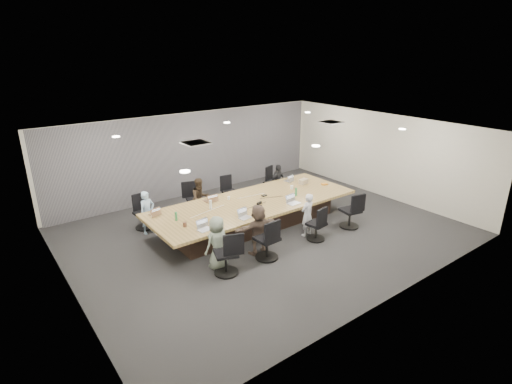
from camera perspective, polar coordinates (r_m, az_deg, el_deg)
floor at (r=11.12m, az=1.24°, el=-5.66°), size 10.00×8.00×0.00m
ceiling at (r=10.23m, az=1.36°, el=8.63°), size 10.00×8.00×0.00m
wall_back at (r=13.83m, az=-9.02°, el=5.45°), size 10.00×0.00×2.80m
wall_front at (r=8.07m, az=19.19°, el=-6.22°), size 10.00×0.00×2.80m
wall_left at (r=8.67m, az=-25.83°, el=-5.32°), size 0.00×8.00×2.80m
wall_right at (r=14.11m, az=17.56°, el=5.05°), size 0.00×8.00×2.80m
curtain at (r=13.76m, az=-8.86°, el=5.38°), size 9.80×0.04×2.80m
conference_table at (r=11.32m, az=-0.30°, el=-2.95°), size 6.00×2.20×0.74m
chair_0 at (r=11.59m, az=-15.81°, el=-3.29°), size 0.56×0.56×0.77m
chair_1 at (r=12.18m, az=-8.71°, el=-1.40°), size 0.70×0.70×0.84m
chair_2 at (r=12.80m, az=-3.67°, el=-0.36°), size 0.54×0.54×0.74m
chair_3 at (r=13.73m, az=2.16°, el=1.07°), size 0.62×0.62×0.73m
chair_4 at (r=9.01m, az=-4.32°, el=-9.18°), size 0.74×0.74×0.86m
chair_5 at (r=9.60m, az=1.56°, el=-7.14°), size 0.63×0.63×0.87m
chair_6 at (r=10.63m, az=8.60°, el=-4.91°), size 0.58×0.58×0.75m
chair_7 at (r=11.53m, az=13.28°, el=-2.96°), size 0.67×0.67×0.85m
person_0 at (r=11.20m, az=-15.24°, el=-2.85°), size 0.49×0.37×1.20m
laptop_0 at (r=10.67m, az=-14.19°, el=-3.05°), size 0.33×0.26×0.02m
person_1 at (r=11.82m, az=-7.95°, el=-0.97°), size 0.61×0.48×1.25m
laptop_1 at (r=11.33m, az=-6.62°, el=-1.18°), size 0.34×0.24×0.02m
person_3 at (r=13.41m, az=3.11°, el=1.54°), size 0.72×0.42×1.16m
laptop_3 at (r=12.96m, az=4.68°, el=1.64°), size 0.32×0.26×0.02m
person_4 at (r=9.18m, az=-5.54°, el=-7.21°), size 0.67×0.50×1.26m
laptop_4 at (r=9.56m, az=-7.30°, el=-5.35°), size 0.36×0.27×0.02m
person_5 at (r=9.76m, az=0.30°, el=-5.35°), size 1.19×0.40×1.27m
laptop_5 at (r=10.12m, az=-1.59°, el=-3.70°), size 0.34×0.26×0.02m
person_6 at (r=10.77m, az=7.34°, el=-3.24°), size 0.47×0.34×1.19m
laptop_6 at (r=11.08m, az=5.41°, el=-1.63°), size 0.38×0.28×0.02m
bottle_green_left at (r=10.14m, az=-11.35°, el=-3.42°), size 0.07×0.07×0.22m
bottle_green_right at (r=11.65m, az=5.74°, el=0.03°), size 0.08×0.08×0.23m
bottle_clear at (r=10.71m, az=-6.51°, el=-1.80°), size 0.10×0.10×0.24m
cup_white_far at (r=11.34m, az=-3.92°, el=-0.86°), size 0.08×0.08×0.09m
cup_white_near at (r=12.20m, az=5.14°, el=0.68°), size 0.11×0.11×0.11m
mug_brown at (r=9.78m, az=-10.14°, el=-4.59°), size 0.10×0.10×0.11m
mic_left at (r=10.81m, az=0.44°, el=-2.06°), size 0.19×0.16×0.03m
mic_right at (r=11.59m, az=1.19°, el=-0.51°), size 0.16×0.12×0.03m
stapler at (r=10.99m, az=0.46°, el=-1.58°), size 0.17×0.08×0.06m
canvas_bag at (r=12.70m, az=6.80°, el=1.50°), size 0.32×0.23×0.15m
snack_packet at (r=12.74m, az=9.75°, el=1.14°), size 0.22×0.18×0.04m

